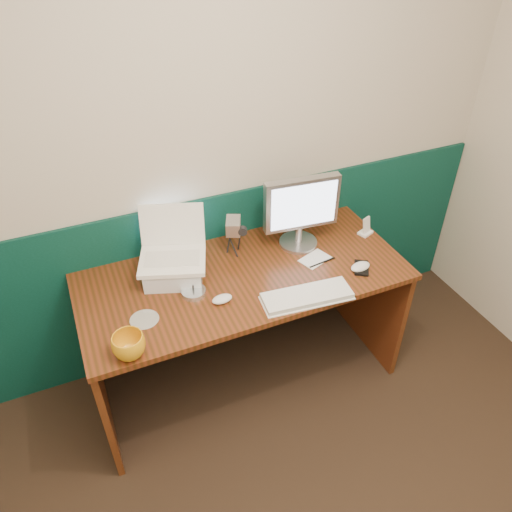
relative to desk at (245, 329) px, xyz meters
name	(u,v)px	position (x,y,z in m)	size (l,w,h in m)	color
back_wall	(187,155)	(-0.13, 0.37, 0.88)	(3.50, 0.04, 2.50)	beige
wainscot	(199,278)	(-0.13, 0.36, 0.12)	(3.48, 0.02, 1.00)	#072E25
desk	(245,329)	(0.00, 0.00, 0.00)	(1.60, 0.70, 0.75)	#3B200A
laptop_riser	(174,270)	(-0.32, 0.11, 0.42)	(0.27, 0.23, 0.09)	silver
laptop	(170,240)	(-0.32, 0.11, 0.60)	(0.31, 0.24, 0.26)	white
monitor	(300,213)	(0.36, 0.12, 0.57)	(0.39, 0.11, 0.39)	#ACABB0
keyboard	(307,297)	(0.20, -0.28, 0.39)	(0.41, 0.14, 0.02)	white
mouse_right	(360,267)	(0.54, -0.19, 0.39)	(0.11, 0.06, 0.04)	silver
mouse_left	(222,299)	(-0.16, -0.14, 0.39)	(0.10, 0.06, 0.03)	silver
mug	(129,346)	(-0.62, -0.29, 0.43)	(0.14, 0.14, 0.11)	orange
camcorder	(234,238)	(0.02, 0.19, 0.47)	(0.08, 0.12, 0.19)	#B5B5BA
cd_spindle	(194,292)	(-0.27, -0.04, 0.39)	(0.12, 0.12, 0.02)	silver
cd_loose_a	(144,319)	(-0.52, -0.11, 0.38)	(0.13, 0.13, 0.00)	silver
pen	(322,263)	(0.40, -0.07, 0.38)	(0.01, 0.01, 0.15)	black
papers	(315,259)	(0.38, -0.03, 0.38)	(0.15, 0.10, 0.00)	white
dock	(365,233)	(0.74, 0.06, 0.38)	(0.07, 0.06, 0.01)	white
music_player	(367,225)	(0.74, 0.06, 0.43)	(0.05, 0.01, 0.09)	silver
pda	(361,268)	(0.55, -0.19, 0.38)	(0.07, 0.12, 0.01)	black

